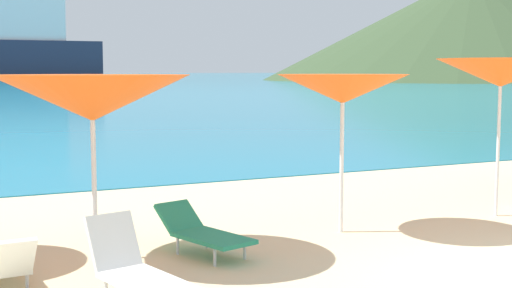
{
  "coord_description": "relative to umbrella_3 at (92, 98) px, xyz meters",
  "views": [
    {
      "loc": [
        -6.48,
        -5.28,
        2.22
      ],
      "look_at": [
        -2.25,
        3.52,
        1.2
      ],
      "focal_mm": 49.95,
      "sensor_mm": 36.0,
      "label": 1
    }
  ],
  "objects": [
    {
      "name": "ground_plane",
      "position": [
        4.62,
        7.03,
        -2.04
      ],
      "size": [
        50.0,
        100.0,
        0.3
      ],
      "primitive_type": "cube",
      "color": "beige"
    },
    {
      "name": "headland_hill",
      "position": [
        106.73,
        110.71,
        9.56
      ],
      "size": [
        90.24,
        90.24,
        22.9
      ],
      "primitive_type": "cone",
      "color": "#384C2D",
      "rests_on": "ground_plane"
    },
    {
      "name": "umbrella_3",
      "position": [
        0.0,
        0.0,
        0.0
      ],
      "size": [
        2.38,
        2.38,
        2.16
      ],
      "color": "silver",
      "rests_on": "ground_plane"
    },
    {
      "name": "umbrella_4",
      "position": [
        3.35,
        -0.1,
        0.07
      ],
      "size": [
        1.8,
        1.8,
        2.16
      ],
      "color": "silver",
      "rests_on": "ground_plane"
    },
    {
      "name": "lounge_chair_6",
      "position": [
        0.02,
        -1.7,
        -1.6
      ],
      "size": [
        0.85,
        1.53,
        0.76
      ],
      "rotation": [
        0.0,
        0.0,
        0.24
      ],
      "color": "white",
      "rests_on": "ground_plane"
    },
    {
      "name": "umbrella_5",
      "position": [
        6.08,
        -0.19,
        0.28
      ],
      "size": [
        2.07,
        2.07,
        2.39
      ],
      "color": "silver",
      "rests_on": "ground_plane"
    },
    {
      "name": "lounge_chair_8",
      "position": [
        -1.14,
        -0.68,
        -1.64
      ],
      "size": [
        0.6,
        1.43,
        0.62
      ],
      "rotation": [
        0.0,
        0.0,
        3.2
      ],
      "color": "white",
      "rests_on": "ground_plane"
    },
    {
      "name": "lounge_chair_7",
      "position": [
        1.2,
        -0.39,
        -1.62
      ],
      "size": [
        0.89,
        1.48,
        0.56
      ],
      "rotation": [
        0.0,
        0.0,
        0.29
      ],
      "color": "#268C66",
      "rests_on": "ground_plane"
    }
  ]
}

